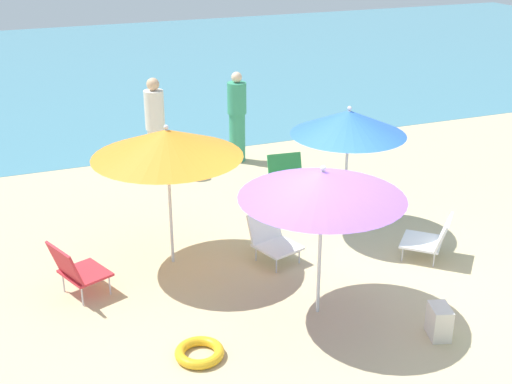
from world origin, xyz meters
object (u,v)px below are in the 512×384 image
Objects in this scene: person_a at (237,117)px; swim_ring at (200,352)px; beach_bag at (439,322)px; umbrella_purple at (322,184)px; person_b at (155,126)px; beach_chair_d at (272,238)px; umbrella_blue at (349,123)px; beach_chair_c at (76,269)px; beach_chair_a at (431,238)px; beach_chair_b at (287,176)px; umbrella_orange at (167,143)px.

person_a is 5.94m from swim_ring.
beach_bag is at bearing -13.34° from swim_ring.
person_b is at bearing 96.83° from umbrella_purple.
person_a is at bearing 148.91° from beach_chair_d.
beach_chair_c is at bearing -172.57° from umbrella_blue.
beach_chair_b is at bearing -28.02° from beach_chair_a.
beach_chair_d is at bearing -20.91° from beach_chair_c.
umbrella_blue reaches higher than swim_ring.
beach_chair_d is at bearing 89.62° from umbrella_purple.
beach_bag is at bearing -54.65° from beach_chair_c.
person_a is at bearing 79.94° from umbrella_purple.
umbrella_purple is 1.84m from beach_chair_d.
beach_chair_c is at bearing 120.59° from swim_ring.
swim_ring is at bearing -20.35° from person_b.
swim_ring is at bearing -59.43° from beach_chair_d.
umbrella_blue is at bearing 37.33° from swim_ring.
beach_chair_d is 3.84m from person_a.
beach_bag is (-0.07, -4.11, -0.16)m from beach_chair_b.
umbrella_orange is at bearing 124.48° from umbrella_purple.
beach_bag is at bearing -96.96° from umbrella_blue.
umbrella_blue is at bearing 54.19° from umbrella_purple.
beach_chair_b is 4.36m from swim_ring.
umbrella_orange reaches higher than beach_chair_c.
swim_ring is at bearing -29.96° from beach_chair_b.
umbrella_blue reaches higher than beach_chair_b.
beach_chair_b is at bearing 132.94° from beach_chair_d.
beach_chair_a is 2.06m from beach_chair_d.
umbrella_purple reaches higher than beach_chair_a.
beach_chair_d is at bearing 48.16° from swim_ring.
person_a is 6.00m from beach_bag.
umbrella_blue reaches higher than beach_chair_a.
umbrella_purple reaches higher than beach_chair_b.
beach_chair_c reaches higher than beach_chair_d.
umbrella_orange is 3.59m from beach_chair_a.
person_b is at bearing 104.96° from beach_bag.
umbrella_purple is 1.08× the size of person_b.
umbrella_orange is at bearing -2.68° from beach_chair_c.
umbrella_orange reaches higher than umbrella_purple.
umbrella_orange is at bearing -125.83° from beach_chair_d.
beach_bag is (2.18, -2.67, -1.43)m from umbrella_orange.
beach_chair_b is at bearing 71.82° from umbrella_purple.
beach_chair_b is at bearing -1.86° from person_a.
beach_chair_d is (0.01, 1.36, -1.25)m from umbrella_purple.
umbrella_purple is 3.53× the size of swim_ring.
beach_chair_d is (-1.04, -1.84, -0.03)m from beach_chair_b.
beach_chair_a is at bearing 58.07° from beach_bag.
swim_ring is 2.55m from beach_bag.
beach_chair_c is 4.11m from beach_bag.
umbrella_orange reaches higher than beach_chair_d.
umbrella_purple is at bearing 12.23° from swim_ring.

